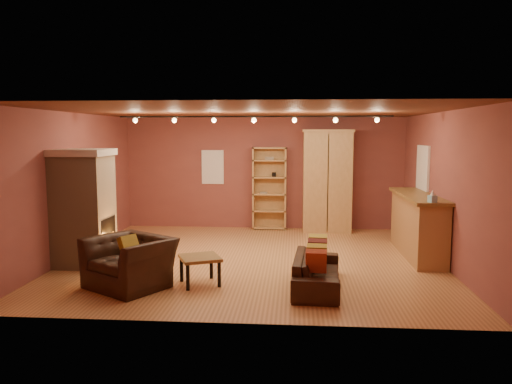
# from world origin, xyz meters

# --- Properties ---
(floor) EXTENTS (7.00, 7.00, 0.00)m
(floor) POSITION_xyz_m (0.00, 0.00, 0.00)
(floor) COLOR #A3673A
(floor) RESTS_ON ground
(ceiling) EXTENTS (7.00, 7.00, 0.00)m
(ceiling) POSITION_xyz_m (0.00, 0.00, 2.80)
(ceiling) COLOR brown
(ceiling) RESTS_ON back_wall
(back_wall) EXTENTS (7.00, 0.02, 2.80)m
(back_wall) POSITION_xyz_m (0.00, 3.25, 1.40)
(back_wall) COLOR brown
(back_wall) RESTS_ON floor
(left_wall) EXTENTS (0.02, 6.50, 2.80)m
(left_wall) POSITION_xyz_m (-3.50, 0.00, 1.40)
(left_wall) COLOR brown
(left_wall) RESTS_ON floor
(right_wall) EXTENTS (0.02, 6.50, 2.80)m
(right_wall) POSITION_xyz_m (3.50, 0.00, 1.40)
(right_wall) COLOR brown
(right_wall) RESTS_ON floor
(fireplace) EXTENTS (1.01, 0.98, 2.12)m
(fireplace) POSITION_xyz_m (-3.04, -0.60, 1.06)
(fireplace) COLOR tan
(fireplace) RESTS_ON floor
(back_window) EXTENTS (0.56, 0.04, 0.86)m
(back_window) POSITION_xyz_m (-1.30, 3.23, 1.55)
(back_window) COLOR white
(back_window) RESTS_ON back_wall
(bookcase) EXTENTS (0.84, 0.33, 2.06)m
(bookcase) POSITION_xyz_m (0.15, 3.14, 1.05)
(bookcase) COLOR tan
(bookcase) RESTS_ON floor
(armoire) EXTENTS (1.22, 0.70, 2.49)m
(armoire) POSITION_xyz_m (1.58, 2.93, 1.25)
(armoire) COLOR tan
(armoire) RESTS_ON floor
(bar_counter) EXTENTS (0.67, 2.55, 1.22)m
(bar_counter) POSITION_xyz_m (3.20, 0.56, 0.62)
(bar_counter) COLOR #AC7D4F
(bar_counter) RESTS_ON floor
(tissue_box) EXTENTS (0.16, 0.16, 0.22)m
(tissue_box) POSITION_xyz_m (3.15, -0.59, 1.31)
(tissue_box) COLOR #8AC3DC
(tissue_box) RESTS_ON bar_counter
(right_window) EXTENTS (0.05, 0.90, 1.00)m
(right_window) POSITION_xyz_m (3.47, 1.40, 1.65)
(right_window) COLOR white
(right_window) RESTS_ON right_wall
(loveseat) EXTENTS (0.64, 1.80, 0.75)m
(loveseat) POSITION_xyz_m (1.14, -1.68, 0.36)
(loveseat) COLOR black
(loveseat) RESTS_ON floor
(armchair) EXTENTS (1.44, 1.31, 1.05)m
(armchair) POSITION_xyz_m (-1.79, -1.86, 0.53)
(armchair) COLOR black
(armchair) RESTS_ON floor
(coffee_table) EXTENTS (0.79, 0.79, 0.45)m
(coffee_table) POSITION_xyz_m (-0.72, -1.64, 0.39)
(coffee_table) COLOR brown
(coffee_table) RESTS_ON floor
(track_rail) EXTENTS (5.20, 0.09, 0.13)m
(track_rail) POSITION_xyz_m (0.00, 0.20, 2.68)
(track_rail) COLOR black
(track_rail) RESTS_ON ceiling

